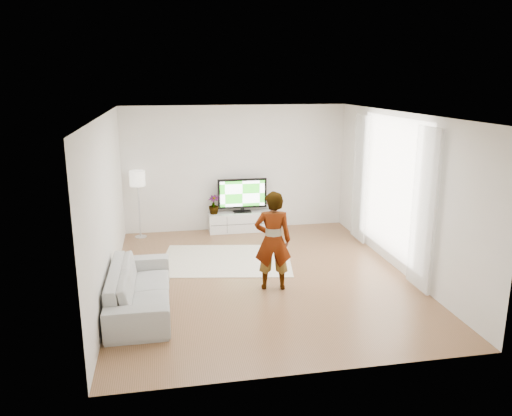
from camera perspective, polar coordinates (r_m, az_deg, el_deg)
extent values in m
plane|color=#906041|center=(8.78, 0.62, -7.86)|extent=(6.00, 6.00, 0.00)
plane|color=white|center=(8.14, 0.67, 10.69)|extent=(6.00, 6.00, 0.00)
cube|color=silver|center=(8.25, -16.65, 0.28)|extent=(0.02, 6.00, 2.80)
cube|color=silver|center=(9.16, 16.19, 1.68)|extent=(0.02, 6.00, 2.80)
cube|color=silver|center=(11.25, -2.32, 4.55)|extent=(5.00, 0.02, 2.80)
cube|color=silver|center=(5.56, 6.67, -6.03)|extent=(5.00, 0.02, 2.80)
cube|color=white|center=(9.40, 15.29, 2.38)|extent=(0.01, 2.60, 2.50)
cube|color=white|center=(8.27, 18.60, -0.21)|extent=(0.04, 0.70, 2.60)
cube|color=white|center=(10.55, 11.84, 3.31)|extent=(0.04, 0.70, 2.60)
cube|color=white|center=(11.30, -1.53, -1.56)|extent=(1.53, 0.43, 0.43)
cube|color=black|center=(11.10, -1.36, -1.87)|extent=(1.48, 0.00, 0.01)
cube|color=black|center=(11.05, -3.32, -1.96)|extent=(0.01, 0.00, 0.38)
cube|color=black|center=(11.16, 0.58, -1.76)|extent=(0.01, 0.00, 0.38)
cube|color=black|center=(11.27, -1.57, -0.42)|extent=(0.39, 0.22, 0.02)
cube|color=black|center=(11.26, -1.57, -0.18)|extent=(0.08, 0.05, 0.08)
cube|color=black|center=(11.17, -1.58, 1.68)|extent=(1.10, 0.06, 0.67)
cube|color=green|center=(11.14, -1.55, 1.64)|extent=(1.00, 0.01, 0.57)
cube|color=white|center=(11.34, 1.80, 0.22)|extent=(0.08, 0.17, 0.23)
cube|color=#4CB2FF|center=(11.25, 1.89, 0.21)|extent=(0.01, 0.00, 0.13)
imported|color=#3F7238|center=(11.12, -4.86, 0.39)|extent=(0.30, 0.30, 0.42)
cube|color=white|center=(9.55, -3.41, -5.96)|extent=(2.69, 2.14, 0.01)
imported|color=#334772|center=(8.03, 1.94, -3.74)|extent=(0.65, 0.48, 1.63)
imported|color=#B2B2AD|center=(7.73, -13.12, -8.87)|extent=(0.88, 2.23, 0.65)
cylinder|color=silver|center=(11.19, -13.02, -3.21)|extent=(0.25, 0.25, 0.02)
cylinder|color=silver|center=(11.03, -13.19, -0.37)|extent=(0.03, 0.03, 1.13)
cylinder|color=white|center=(10.88, -13.41, 3.31)|extent=(0.33, 0.33, 0.32)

